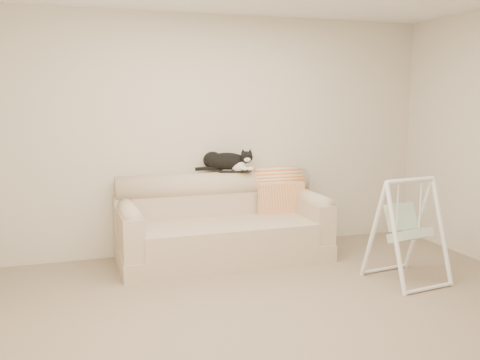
% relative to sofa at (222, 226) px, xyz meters
% --- Properties ---
extents(ground_plane, '(5.00, 5.00, 0.00)m').
position_rel_sofa_xyz_m(ground_plane, '(0.06, -1.62, -0.35)').
color(ground_plane, '#766652').
rests_on(ground_plane, ground).
extents(room_shell, '(5.04, 4.04, 2.60)m').
position_rel_sofa_xyz_m(room_shell, '(0.06, -1.62, 1.18)').
color(room_shell, beige).
rests_on(room_shell, ground).
extents(sofa, '(2.20, 0.93, 0.90)m').
position_rel_sofa_xyz_m(sofa, '(0.00, 0.00, 0.00)').
color(sofa, '#C1B295').
rests_on(sofa, ground).
extents(remote_a, '(0.18, 0.07, 0.03)m').
position_rel_sofa_xyz_m(remote_a, '(0.13, 0.23, 0.56)').
color(remote_a, black).
rests_on(remote_a, sofa).
extents(remote_b, '(0.17, 0.07, 0.02)m').
position_rel_sofa_xyz_m(remote_b, '(0.32, 0.20, 0.56)').
color(remote_b, black).
rests_on(remote_b, sofa).
extents(tuxedo_cat, '(0.64, 0.40, 0.25)m').
position_rel_sofa_xyz_m(tuxedo_cat, '(0.13, 0.26, 0.67)').
color(tuxedo_cat, black).
rests_on(tuxedo_cat, sofa).
extents(throw_blanket, '(0.54, 0.38, 0.58)m').
position_rel_sofa_xyz_m(throw_blanket, '(0.72, 0.23, 0.37)').
color(throw_blanket, orange).
rests_on(throw_blanket, sofa).
extents(baby_swing, '(0.67, 0.71, 0.99)m').
position_rel_sofa_xyz_m(baby_swing, '(1.45, -1.22, 0.14)').
color(baby_swing, white).
rests_on(baby_swing, ground).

